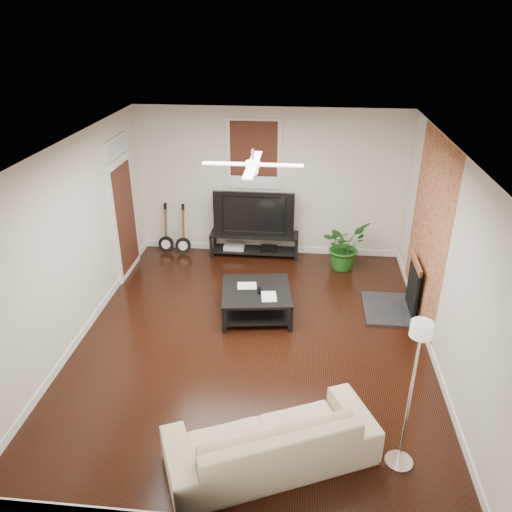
{
  "coord_description": "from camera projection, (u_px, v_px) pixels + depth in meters",
  "views": [
    {
      "loc": [
        0.65,
        -6.03,
        4.3
      ],
      "look_at": [
        0.0,
        0.4,
        1.15
      ],
      "focal_mm": 35.34,
      "sensor_mm": 36.0,
      "label": 1
    }
  ],
  "objects": [
    {
      "name": "door_left",
      "position": [
        123.0,
        207.0,
        8.71
      ],
      "size": [
        0.08,
        1.0,
        2.5
      ],
      "primitive_type": "cube",
      "color": "white",
      "rests_on": "wall_left"
    },
    {
      "name": "tv",
      "position": [
        254.0,
        212.0,
        9.47
      ],
      "size": [
        1.51,
        0.2,
        0.87
      ],
      "primitive_type": "imported",
      "color": "black",
      "rests_on": "tv_stand"
    },
    {
      "name": "coffee_table",
      "position": [
        256.0,
        302.0,
        7.84
      ],
      "size": [
        1.17,
        1.17,
        0.44
      ],
      "primitive_type": "cube",
      "rotation": [
        0.0,
        0.0,
        0.13
      ],
      "color": "black",
      "rests_on": "floor"
    },
    {
      "name": "ceiling_fan",
      "position": [
        253.0,
        164.0,
        6.2
      ],
      "size": [
        1.24,
        1.24,
        0.32
      ],
      "primitive_type": null,
      "color": "white",
      "rests_on": "ceiling"
    },
    {
      "name": "room",
      "position": [
        253.0,
        252.0,
        6.72
      ],
      "size": [
        5.01,
        6.01,
        2.81
      ],
      "color": "black",
      "rests_on": "ground"
    },
    {
      "name": "window_back",
      "position": [
        254.0,
        154.0,
        9.16
      ],
      "size": [
        1.0,
        0.06,
        1.3
      ],
      "primitive_type": "cube",
      "color": "#3E1A11",
      "rests_on": "wall_back"
    },
    {
      "name": "guitar_left",
      "position": [
        165.0,
        229.0,
        9.76
      ],
      "size": [
        0.32,
        0.23,
        0.98
      ],
      "primitive_type": null,
      "rotation": [
        0.0,
        0.0,
        -0.06
      ],
      "color": "black",
      "rests_on": "floor"
    },
    {
      "name": "sofa",
      "position": [
        271.0,
        438.0,
        5.22
      ],
      "size": [
        2.33,
        1.66,
        0.64
      ],
      "primitive_type": "imported",
      "rotation": [
        0.0,
        0.0,
        3.56
      ],
      "color": "tan",
      "rests_on": "floor"
    },
    {
      "name": "tv_stand",
      "position": [
        254.0,
        244.0,
        9.74
      ],
      "size": [
        1.68,
        0.45,
        0.47
      ],
      "primitive_type": "cube",
      "color": "black",
      "rests_on": "floor"
    },
    {
      "name": "potted_plant",
      "position": [
        344.0,
        245.0,
        9.18
      ],
      "size": [
        1.06,
        1.07,
        0.9
      ],
      "primitive_type": "imported",
      "rotation": [
        0.0,
        0.0,
        0.84
      ],
      "color": "#1E5C1A",
      "rests_on": "floor"
    },
    {
      "name": "guitar_right",
      "position": [
        182.0,
        230.0,
        9.7
      ],
      "size": [
        0.31,
        0.23,
        0.98
      ],
      "primitive_type": null,
      "rotation": [
        0.0,
        0.0,
        0.04
      ],
      "color": "black",
      "rests_on": "floor"
    },
    {
      "name": "floor_lamp",
      "position": [
        410.0,
        398.0,
        4.93
      ],
      "size": [
        0.39,
        0.39,
        1.78
      ],
      "primitive_type": null,
      "rotation": [
        0.0,
        0.0,
        0.41
      ],
      "color": "silver",
      "rests_on": "floor"
    },
    {
      "name": "brick_accent",
      "position": [
        428.0,
        230.0,
        7.39
      ],
      "size": [
        0.02,
        2.2,
        2.8
      ],
      "primitive_type": "cube",
      "color": "#A15833",
      "rests_on": "floor"
    },
    {
      "name": "fireplace",
      "position": [
        400.0,
        285.0,
        7.83
      ],
      "size": [
        0.8,
        1.1,
        0.92
      ],
      "primitive_type": "cube",
      "color": "black",
      "rests_on": "floor"
    }
  ]
}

